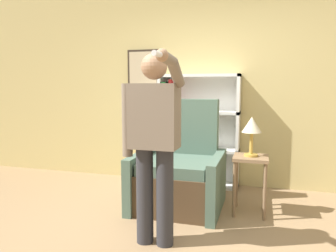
{
  "coord_description": "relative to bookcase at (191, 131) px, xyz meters",
  "views": [
    {
      "loc": [
        0.69,
        -2.59,
        1.39
      ],
      "look_at": [
        -0.2,
        0.49,
        1.0
      ],
      "focal_mm": 35.0,
      "sensor_mm": 36.0,
      "label": 1
    }
  ],
  "objects": [
    {
      "name": "person_standing",
      "position": [
        0.07,
        -1.84,
        0.19
      ],
      "size": [
        0.56,
        0.78,
        1.66
      ],
      "color": "#2D2D33",
      "rests_on": "ground_plane"
    },
    {
      "name": "wall_back",
      "position": [
        0.25,
        0.16,
        0.64
      ],
      "size": [
        8.0,
        0.11,
        2.8
      ],
      "color": "tan",
      "rests_on": "ground_plane"
    },
    {
      "name": "ground_plane",
      "position": [
        0.26,
        -1.87,
        -0.77
      ],
      "size": [
        14.0,
        14.0,
        0.0
      ],
      "primitive_type": "plane",
      "color": "#937551"
    },
    {
      "name": "bookcase",
      "position": [
        0.0,
        0.0,
        0.0
      ],
      "size": [
        1.11,
        0.28,
        1.55
      ],
      "color": "white",
      "rests_on": "ground_plane"
    },
    {
      "name": "side_table",
      "position": [
        0.85,
        -0.88,
        -0.27
      ],
      "size": [
        0.37,
        0.37,
        0.64
      ],
      "color": "#846647",
      "rests_on": "ground_plane"
    },
    {
      "name": "armchair",
      "position": [
        0.05,
        -0.85,
        -0.39
      ],
      "size": [
        0.98,
        0.95,
        1.23
      ],
      "color": "#4C3823",
      "rests_on": "ground_plane"
    },
    {
      "name": "table_lamp",
      "position": [
        0.85,
        -0.88,
        0.19
      ],
      "size": [
        0.21,
        0.21,
        0.43
      ],
      "color": "gold",
      "rests_on": "side_table"
    }
  ]
}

